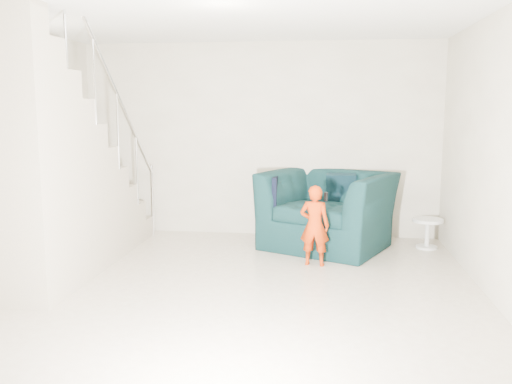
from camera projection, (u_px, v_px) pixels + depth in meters
floor at (224, 299)px, 5.13m from camera, size 5.50×5.50×0.00m
ceiling at (221, 3)px, 4.71m from camera, size 5.50×5.50×0.00m
back_wall at (259, 140)px, 7.62m from camera, size 5.00×0.00×5.00m
front_wall at (98, 218)px, 2.23m from camera, size 5.00×0.00×5.00m
right_wall at (511, 161)px, 4.61m from camera, size 0.00×5.50×5.50m
armchair at (328, 210)px, 7.01m from camera, size 1.92×1.82×0.98m
toddler at (315, 226)px, 6.19m from camera, size 0.37×0.27×0.93m
side_table at (427, 228)px, 6.97m from camera, size 0.39×0.39×0.39m
staircase at (49, 188)px, 5.78m from camera, size 1.02×3.03×3.62m
cushion at (341, 187)px, 7.29m from camera, size 0.40×0.19×0.40m
throw at (276, 200)px, 7.02m from camera, size 0.06×0.57×0.64m
phone at (326, 197)px, 6.08m from camera, size 0.04×0.05×0.10m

